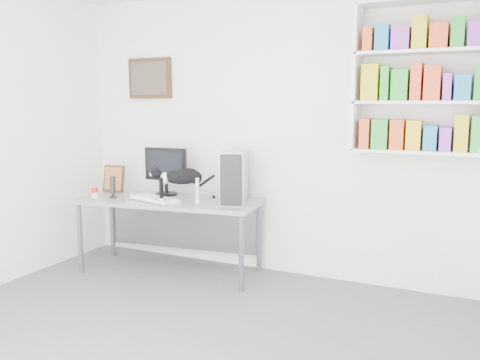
# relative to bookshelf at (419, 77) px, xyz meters

# --- Properties ---
(room) EXTENTS (4.01, 4.01, 2.70)m
(room) POSITION_rel_bookshelf_xyz_m (-1.40, -1.85, -0.50)
(room) COLOR #5D5D63
(room) RESTS_ON ground
(bookshelf) EXTENTS (1.03, 0.28, 1.24)m
(bookshelf) POSITION_rel_bookshelf_xyz_m (0.00, 0.00, 0.00)
(bookshelf) COLOR white
(bookshelf) RESTS_ON room
(wall_art) EXTENTS (0.52, 0.04, 0.42)m
(wall_art) POSITION_rel_bookshelf_xyz_m (-2.70, 0.12, 0.05)
(wall_art) COLOR #452B16
(wall_art) RESTS_ON room
(desk) EXTENTS (1.81, 0.90, 0.73)m
(desk) POSITION_rel_bookshelf_xyz_m (-2.20, -0.33, -1.49)
(desk) COLOR gray
(desk) RESTS_ON room
(monitor) EXTENTS (0.47, 0.25, 0.49)m
(monitor) POSITION_rel_bookshelf_xyz_m (-2.35, -0.14, -0.88)
(monitor) COLOR black
(monitor) RESTS_ON desk
(keyboard) EXTENTS (0.55, 0.34, 0.04)m
(keyboard) POSITION_rel_bookshelf_xyz_m (-2.27, -0.46, -1.10)
(keyboard) COLOR white
(keyboard) RESTS_ON desk
(pc_tower) EXTENTS (0.35, 0.52, 0.48)m
(pc_tower) POSITION_rel_bookshelf_xyz_m (-1.57, -0.17, -0.89)
(pc_tower) COLOR #ADACB1
(pc_tower) RESTS_ON desk
(speaker) EXTENTS (0.13, 0.13, 0.22)m
(speaker) POSITION_rel_bookshelf_xyz_m (-2.74, -0.49, -1.01)
(speaker) COLOR black
(speaker) RESTS_ON desk
(leaning_print) EXTENTS (0.24, 0.12, 0.29)m
(leaning_print) POSITION_rel_bookshelf_xyz_m (-2.95, -0.21, -0.98)
(leaning_print) COLOR #452B16
(leaning_print) RESTS_ON desk
(soup_can) EXTENTS (0.08, 0.08, 0.09)m
(soup_can) POSITION_rel_bookshelf_xyz_m (-2.91, -0.56, -1.08)
(soup_can) COLOR red
(soup_can) RESTS_ON desk
(cat) EXTENTS (0.53, 0.39, 0.33)m
(cat) POSITION_rel_bookshelf_xyz_m (-1.99, -0.44, -0.96)
(cat) COLOR black
(cat) RESTS_ON desk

